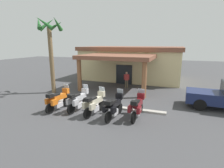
# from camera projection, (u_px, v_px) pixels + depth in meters

# --- Properties ---
(ground_plane) EXTENTS (80.00, 80.00, 0.00)m
(ground_plane) POSITION_uv_depth(u_px,v_px,m) (94.00, 108.00, 12.18)
(ground_plane) COLOR #424244
(motel_building) EXTENTS (12.25, 12.14, 3.99)m
(motel_building) POSITION_uv_depth(u_px,v_px,m) (132.00, 62.00, 22.00)
(motel_building) COLOR beige
(motel_building) RESTS_ON ground_plane
(motorcycle_orange) EXTENTS (0.81, 2.21, 1.61)m
(motorcycle_orange) POSITION_uv_depth(u_px,v_px,m) (58.00, 100.00, 11.64)
(motorcycle_orange) COLOR black
(motorcycle_orange) RESTS_ON ground_plane
(motorcycle_silver) EXTENTS (0.80, 2.21, 1.61)m
(motorcycle_silver) POSITION_uv_depth(u_px,v_px,m) (78.00, 100.00, 11.57)
(motorcycle_silver) COLOR black
(motorcycle_silver) RESTS_ON ground_plane
(motorcycle_cream) EXTENTS (0.87, 2.20, 1.61)m
(motorcycle_cream) POSITION_uv_depth(u_px,v_px,m) (95.00, 104.00, 10.89)
(motorcycle_cream) COLOR black
(motorcycle_cream) RESTS_ON ground_plane
(motorcycle_black) EXTENTS (0.78, 2.21, 1.61)m
(motorcycle_black) POSITION_uv_depth(u_px,v_px,m) (114.00, 107.00, 10.37)
(motorcycle_black) COLOR black
(motorcycle_black) RESTS_ON ground_plane
(motorcycle_maroon) EXTENTS (0.73, 2.21, 1.61)m
(motorcycle_maroon) POSITION_uv_depth(u_px,v_px,m) (137.00, 107.00, 10.35)
(motorcycle_maroon) COLOR black
(motorcycle_maroon) RESTS_ON ground_plane
(pedestrian) EXTENTS (0.52, 0.32, 1.65)m
(pedestrian) POSITION_uv_depth(u_px,v_px,m) (127.00, 79.00, 17.34)
(pedestrian) COLOR brown
(pedestrian) RESTS_ON ground_plane
(palm_tree_roadside) EXTENTS (2.25, 2.33, 6.62)m
(palm_tree_roadside) POSITION_uv_depth(u_px,v_px,m) (50.00, 40.00, 14.91)
(palm_tree_roadside) COLOR brown
(palm_tree_roadside) RESTS_ON ground_plane
(curb_strip) EXTENTS (8.57, 0.36, 0.12)m
(curb_strip) POSITION_uv_depth(u_px,v_px,m) (104.00, 106.00, 12.39)
(curb_strip) COLOR #ADA89E
(curb_strip) RESTS_ON ground_plane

